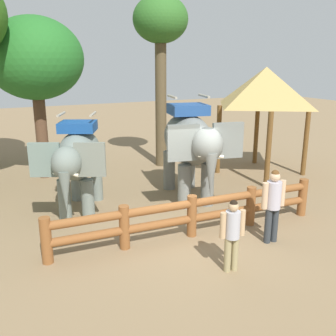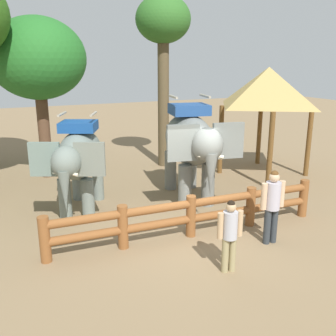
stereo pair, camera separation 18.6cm
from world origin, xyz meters
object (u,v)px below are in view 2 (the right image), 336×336
at_px(elephant_near_left, 79,158).
at_px(tree_far_right, 38,60).
at_px(tree_back_center, 163,29).
at_px(thatched_shelter, 268,88).
at_px(tourist_woman_in_black, 230,231).
at_px(tourist_man_in_blue, 272,202).
at_px(log_fence, 191,213).
at_px(elephant_center, 191,143).

distance_m(elephant_near_left, tree_far_right, 4.84).
xyz_separation_m(elephant_near_left, tree_back_center, (4.19, 3.69, 3.77)).
xyz_separation_m(thatched_shelter, tree_far_right, (-7.54, 3.13, 0.98)).
bearing_deg(tourist_woman_in_black, tourist_man_in_blue, 23.28).
bearing_deg(tree_back_center, log_fence, -107.78).
distance_m(elephant_center, tourist_man_in_blue, 3.55).
bearing_deg(elephant_near_left, tree_far_right, 96.20).
relative_size(elephant_near_left, tourist_man_in_blue, 1.86).
bearing_deg(tourist_man_in_blue, log_fence, 144.60).
distance_m(log_fence, tourist_man_in_blue, 1.96).
xyz_separation_m(elephant_center, thatched_shelter, (3.78, 1.29, 1.44)).
bearing_deg(tree_far_right, log_fence, -69.22).
bearing_deg(tourist_woman_in_black, tree_back_center, 75.56).
bearing_deg(elephant_near_left, tourist_man_in_blue, -46.20).
height_order(tree_back_center, tree_far_right, tree_back_center).
height_order(log_fence, tree_far_right, tree_far_right).
xyz_separation_m(tree_back_center, tree_far_right, (-4.63, 0.34, -1.13)).
bearing_deg(thatched_shelter, tree_far_right, 157.48).
height_order(tourist_woman_in_black, tourist_man_in_blue, tourist_man_in_blue).
relative_size(log_fence, elephant_near_left, 2.14).
bearing_deg(tree_far_right, tourist_man_in_blue, -62.35).
xyz_separation_m(elephant_near_left, tourist_man_in_blue, (3.68, -3.84, -0.55)).
height_order(tourist_man_in_blue, thatched_shelter, thatched_shelter).
relative_size(elephant_near_left, tree_far_right, 0.59).
bearing_deg(log_fence, thatched_shelter, 36.17).
bearing_deg(elephant_center, tourist_woman_in_black, -106.81).
height_order(tourist_woman_in_black, tree_far_right, tree_far_right).
bearing_deg(tourist_man_in_blue, tree_far_right, 117.65).
height_order(elephant_near_left, tree_back_center, tree_back_center).
height_order(elephant_near_left, elephant_center, elephant_center).
bearing_deg(tourist_man_in_blue, elephant_center, 95.99).
height_order(log_fence, elephant_near_left, elephant_near_left).
relative_size(elephant_near_left, thatched_shelter, 0.84).
bearing_deg(elephant_near_left, elephant_center, -6.77).
bearing_deg(tree_back_center, tree_far_right, 175.82).
relative_size(tree_back_center, tree_far_right, 1.16).
distance_m(elephant_near_left, thatched_shelter, 7.35).
bearing_deg(tree_back_center, elephant_near_left, -138.65).
bearing_deg(elephant_center, tree_far_right, 130.39).
height_order(elephant_center, tree_far_right, tree_far_right).
bearing_deg(thatched_shelter, elephant_center, -161.11).
distance_m(elephant_center, tree_back_center, 5.48).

